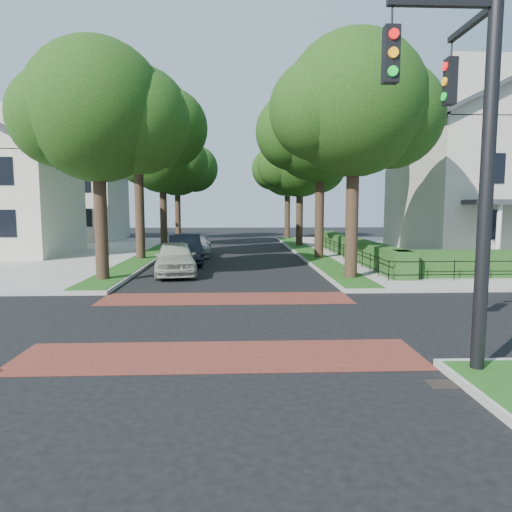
% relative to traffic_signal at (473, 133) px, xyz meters
% --- Properties ---
extents(ground, '(120.00, 120.00, 0.00)m').
position_rel_traffic_signal_xyz_m(ground, '(-4.89, 4.41, -4.71)').
color(ground, black).
rests_on(ground, ground).
extents(sidewalk_ne, '(30.00, 30.00, 0.15)m').
position_rel_traffic_signal_xyz_m(sidewalk_ne, '(14.61, 23.41, -4.63)').
color(sidewalk_ne, gray).
rests_on(sidewalk_ne, ground).
extents(crosswalk_far, '(9.00, 2.20, 0.01)m').
position_rel_traffic_signal_xyz_m(crosswalk_far, '(-4.89, 7.61, -4.70)').
color(crosswalk_far, maroon).
rests_on(crosswalk_far, ground).
extents(crosswalk_near, '(9.00, 2.20, 0.01)m').
position_rel_traffic_signal_xyz_m(crosswalk_near, '(-4.89, 1.21, -4.70)').
color(crosswalk_near, maroon).
rests_on(crosswalk_near, ground).
extents(storm_drain, '(0.65, 0.45, 0.01)m').
position_rel_traffic_signal_xyz_m(storm_drain, '(-0.59, -0.59, -4.70)').
color(storm_drain, black).
rests_on(storm_drain, ground).
extents(grass_strip_ne, '(1.60, 29.80, 0.02)m').
position_rel_traffic_signal_xyz_m(grass_strip_ne, '(0.51, 23.51, -4.55)').
color(grass_strip_ne, '#1A4A15').
rests_on(grass_strip_ne, sidewalk_ne).
extents(grass_strip_nw, '(1.60, 29.80, 0.02)m').
position_rel_traffic_signal_xyz_m(grass_strip_nw, '(-10.29, 23.51, -4.55)').
color(grass_strip_nw, '#1A4A15').
rests_on(grass_strip_nw, sidewalk_nw).
extents(tree_right_near, '(7.75, 6.67, 10.66)m').
position_rel_traffic_signal_xyz_m(tree_right_near, '(0.72, 11.65, 2.92)').
color(tree_right_near, black).
rests_on(tree_right_near, sidewalk_ne).
extents(tree_right_mid, '(8.25, 7.09, 11.22)m').
position_rel_traffic_signal_xyz_m(tree_right_mid, '(0.72, 19.66, 3.28)').
color(tree_right_mid, black).
rests_on(tree_right_mid, sidewalk_ne).
extents(tree_right_far, '(7.25, 6.23, 9.74)m').
position_rel_traffic_signal_xyz_m(tree_right_far, '(0.71, 28.64, 2.20)').
color(tree_right_far, black).
rests_on(tree_right_far, sidewalk_ne).
extents(tree_right_back, '(7.50, 6.45, 10.20)m').
position_rel_traffic_signal_xyz_m(tree_right_back, '(0.72, 37.64, 2.56)').
color(tree_right_back, black).
rests_on(tree_right_back, sidewalk_ne).
extents(tree_left_near, '(7.50, 6.45, 10.20)m').
position_rel_traffic_signal_xyz_m(tree_left_near, '(-10.28, 11.64, 2.56)').
color(tree_left_near, black).
rests_on(tree_left_near, sidewalk_nw).
extents(tree_left_mid, '(8.00, 6.88, 11.48)m').
position_rel_traffic_signal_xyz_m(tree_left_mid, '(-10.28, 19.66, 3.64)').
color(tree_left_mid, black).
rests_on(tree_left_mid, sidewalk_nw).
extents(tree_left_far, '(7.00, 6.02, 9.86)m').
position_rel_traffic_signal_xyz_m(tree_left_far, '(-10.29, 28.63, 2.41)').
color(tree_left_far, black).
rests_on(tree_left_far, sidewalk_nw).
extents(tree_left_back, '(7.75, 6.66, 10.44)m').
position_rel_traffic_signal_xyz_m(tree_left_back, '(-10.28, 37.65, 2.70)').
color(tree_left_back, black).
rests_on(tree_left_back, sidewalk_nw).
extents(hedge_main_road, '(1.00, 18.00, 1.20)m').
position_rel_traffic_signal_xyz_m(hedge_main_road, '(2.81, 19.41, -3.96)').
color(hedge_main_road, '#143C15').
rests_on(hedge_main_road, sidewalk_ne).
extents(fence_main_road, '(0.06, 18.00, 0.90)m').
position_rel_traffic_signal_xyz_m(fence_main_road, '(2.01, 19.41, -4.11)').
color(fence_main_road, black).
rests_on(fence_main_road, sidewalk_ne).
extents(house_victorian, '(13.00, 13.05, 12.48)m').
position_rel_traffic_signal_xyz_m(house_victorian, '(12.62, 20.33, 1.31)').
color(house_victorian, '#BAB5A6').
rests_on(house_victorian, sidewalk_ne).
extents(house_left_far, '(10.00, 9.00, 10.14)m').
position_rel_traffic_signal_xyz_m(house_left_far, '(-20.38, 36.41, 0.33)').
color(house_left_far, '#BAB5A6').
rests_on(house_left_far, sidewalk_nw).
extents(traffic_signal, '(2.17, 2.00, 8.00)m').
position_rel_traffic_signal_xyz_m(traffic_signal, '(0.00, 0.00, 0.00)').
color(traffic_signal, black).
rests_on(traffic_signal, sidewalk_se).
extents(parked_car_front, '(2.63, 5.06, 1.65)m').
position_rel_traffic_signal_xyz_m(parked_car_front, '(-7.51, 13.59, -3.88)').
color(parked_car_front, '#B5B6A4').
rests_on(parked_car_front, ground).
extents(parked_car_middle, '(2.67, 5.41, 1.71)m').
position_rel_traffic_signal_xyz_m(parked_car_middle, '(-7.57, 17.98, -3.85)').
color(parked_car_middle, black).
rests_on(parked_car_middle, ground).
extents(parked_car_rear, '(2.03, 4.65, 1.33)m').
position_rel_traffic_signal_xyz_m(parked_car_rear, '(-7.19, 22.07, -4.04)').
color(parked_car_rear, gray).
rests_on(parked_car_rear, ground).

